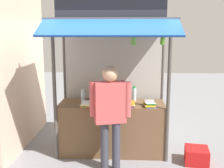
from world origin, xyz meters
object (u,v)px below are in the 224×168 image
water_bottle_far_right (93,96)px  magazine_stack_front_left (88,104)px  water_bottle_mid_left (134,94)px  plastic_crate (197,156)px  water_bottle_right (83,96)px  banana_bunch_leftmost (134,40)px  magazine_stack_far_left (129,104)px  vendor_person (110,109)px  magazine_stack_mid_right (150,104)px  banana_bunch_inner_right (162,40)px

water_bottle_far_right → magazine_stack_front_left: bearing=-98.4°
water_bottle_mid_left → plastic_crate: size_ratio=0.73×
water_bottle_right → banana_bunch_leftmost: banana_bunch_leftmost is taller
water_bottle_mid_left → banana_bunch_leftmost: size_ratio=0.96×
magazine_stack_far_left → banana_bunch_leftmost: bearing=-77.7°
water_bottle_right → plastic_crate: 2.21m
water_bottle_mid_left → plastic_crate: bearing=-28.5°
banana_bunch_leftmost → vendor_person: 1.13m
water_bottle_far_right → water_bottle_mid_left: bearing=8.6°
vendor_person → magazine_stack_front_left: bearing=-61.1°
water_bottle_right → magazine_stack_far_left: size_ratio=0.82×
water_bottle_far_right → magazine_stack_mid_right: size_ratio=0.92×
magazine_stack_mid_right → vendor_person: size_ratio=0.17×
water_bottle_mid_left → banana_bunch_inner_right: banana_bunch_inner_right is taller
water_bottle_far_right → magazine_stack_front_left: size_ratio=1.05×
banana_bunch_leftmost → banana_bunch_inner_right: same height
magazine_stack_far_left → vendor_person: (-0.29, -0.52, 0.06)m
water_bottle_mid_left → vendor_person: size_ratio=0.17×
magazine_stack_mid_right → magazine_stack_front_left: (-1.06, -0.10, 0.00)m
water_bottle_mid_left → vendor_person: (-0.39, -0.87, -0.04)m
water_bottle_far_right → vendor_person: size_ratio=0.16×
plastic_crate → vendor_person: bearing=-168.1°
water_bottle_right → plastic_crate: water_bottle_right is taller
magazine_stack_mid_right → banana_bunch_inner_right: banana_bunch_inner_right is taller
banana_bunch_inner_right → water_bottle_mid_left: bearing=123.2°
water_bottle_mid_left → water_bottle_far_right: (-0.75, -0.11, -0.01)m
water_bottle_far_right → magazine_stack_front_left: 0.34m
water_bottle_far_right → plastic_crate: 2.06m
magazine_stack_front_left → water_bottle_mid_left: bearing=28.7°
water_bottle_right → vendor_person: bearing=-53.5°
water_bottle_far_right → banana_bunch_inner_right: bearing=-23.3°
magazine_stack_mid_right → banana_bunch_leftmost: size_ratio=0.99×
water_bottle_right → banana_bunch_leftmost: bearing=-27.9°
water_bottle_mid_left → vendor_person: vendor_person is taller
water_bottle_mid_left → magazine_stack_mid_right: bearing=-53.0°
magazine_stack_mid_right → magazine_stack_front_left: bearing=-174.6°
magazine_stack_mid_right → magazine_stack_front_left: 1.06m
magazine_stack_mid_right → vendor_person: 0.84m
water_bottle_right → magazine_stack_mid_right: 1.20m
magazine_stack_mid_right → magazine_stack_far_left: bearing=-179.4°
magazine_stack_front_left → magazine_stack_mid_right: bearing=5.4°
water_bottle_far_right → magazine_stack_mid_right: water_bottle_far_right is taller
magazine_stack_far_left → magazine_stack_mid_right: bearing=0.6°
water_bottle_right → magazine_stack_far_left: (0.83, -0.20, -0.08)m
banana_bunch_inner_right → plastic_crate: banana_bunch_inner_right is taller
water_bottle_far_right → vendor_person: vendor_person is taller
magazine_stack_mid_right → banana_bunch_leftmost: bearing=-137.6°
vendor_person → banana_bunch_inner_right: bearing=-177.3°
banana_bunch_inner_right → plastic_crate: size_ratio=0.75×
magazine_stack_far_left → vendor_person: vendor_person is taller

